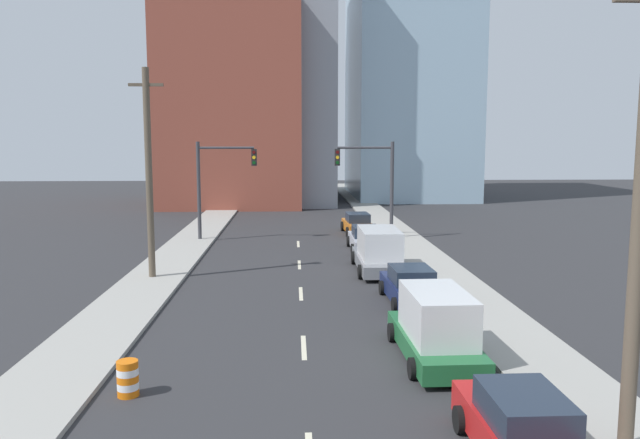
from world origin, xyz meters
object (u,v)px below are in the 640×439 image
Objects in this scene: traffic_signal_left at (215,178)px; traffic_barrel at (128,378)px; box_truck_green at (436,327)px; box_truck_gray at (379,251)px; traffic_signal_right at (376,177)px; utility_pole_left_mid at (149,173)px; utility_pole_right_near at (640,211)px; sedan_navy at (411,287)px; sedan_red at (524,433)px; sedan_orange at (358,224)px; sedan_silver at (366,239)px.

traffic_signal_left reaches higher than traffic_barrel.
box_truck_green is 0.91× the size of box_truck_gray.
utility_pole_left_mid is at bearing -136.82° from traffic_signal_right.
sedan_navy is at bearing 99.87° from utility_pole_right_near.
utility_pole_left_mid is 2.09× the size of sedan_red.
traffic_signal_right is (10.69, 0.00, 0.00)m from traffic_signal_left.
sedan_red is at bearing -92.48° from sedan_orange.
utility_pole_right_near reaches higher than box_truck_green.
traffic_signal_left is 25.15m from box_truck_green.
box_truck_gray is 13.04m from sedan_orange.
traffic_barrel is 17.55m from box_truck_gray.
utility_pole_left_mid is at bearing 132.76° from box_truck_green.
utility_pole_left_mid is at bearing 155.70° from sedan_navy.
traffic_signal_left is 0.66× the size of utility_pole_left_mid.
traffic_signal_left is 10.76m from sedan_orange.
sedan_orange is at bearing 88.80° from sedan_navy.
box_truck_gray is at bearing 90.53° from sedan_red.
sedan_silver is (-0.30, 25.30, -0.02)m from sedan_red.
box_truck_gray is at bearing 60.27° from traffic_barrel.
traffic_signal_left reaches higher than sedan_orange.
utility_pole_left_mid is at bearing -98.04° from traffic_signal_left.
utility_pole_right_near is 2.13× the size of sedan_silver.
sedan_orange is at bearing 88.15° from box_truck_green.
utility_pole_left_mid is (-1.63, -11.57, 0.92)m from traffic_signal_left.
traffic_signal_right is 4.61m from sedan_orange.
utility_pole_left_mid reaches higher than sedan_orange.
sedan_red is 1.00× the size of sedan_silver.
box_truck_gray reaches higher than sedan_silver.
traffic_barrel is 0.18× the size of box_truck_green.
sedan_orange is at bearing 16.10° from traffic_signal_left.
sedan_silver is 6.87m from sedan_orange.
traffic_signal_left is 31.48m from utility_pole_right_near.
sedan_navy is at bearing 44.66° from traffic_barrel.
traffic_signal_left is 1.37× the size of sedan_silver.
traffic_signal_right reaches higher than sedan_silver.
traffic_barrel is at bearing -110.22° from sedan_orange.
utility_pole_right_near is (1.49, -29.01, 1.01)m from traffic_signal_right.
sedan_red is 19.14m from box_truck_gray.
sedan_silver is at bearing 67.79° from traffic_barrel.
utility_pole_left_mid is at bearing -146.00° from sedan_silver.
sedan_silver is (9.54, -4.04, -3.53)m from traffic_signal_left.
sedan_silver is at bearing -105.90° from traffic_signal_right.
sedan_navy is at bearing -87.91° from sedan_silver.
traffic_signal_right is 1.22× the size of box_truck_green.
traffic_signal_right is at bearing 92.93° from utility_pole_right_near.
utility_pole_right_near is at bearing -87.07° from traffic_signal_right.
traffic_signal_right is 29.06m from utility_pole_right_near.
utility_pole_left_mid reaches higher than traffic_signal_left.
traffic_signal_right is 27.55m from traffic_barrel.
utility_pole_right_near reaches higher than utility_pole_left_mid.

